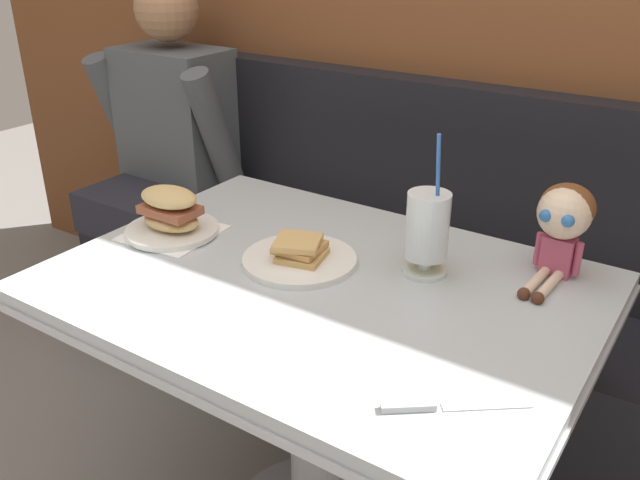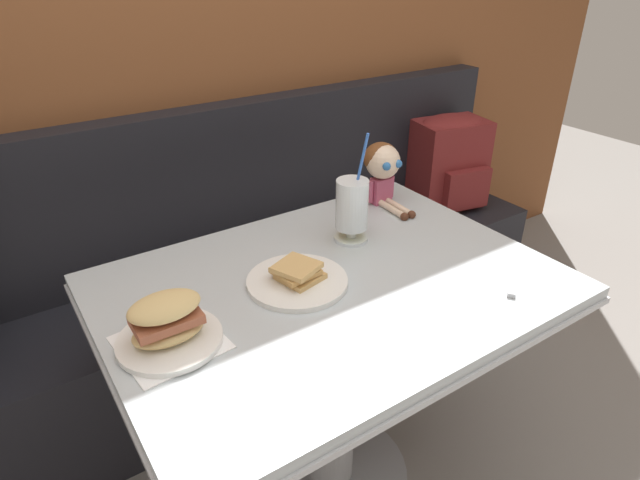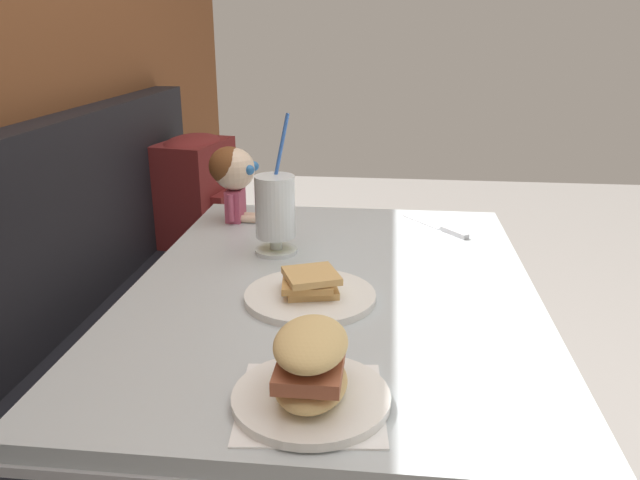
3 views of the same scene
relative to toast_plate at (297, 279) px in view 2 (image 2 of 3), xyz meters
name	(u,v)px [view 2 (image 2 of 3)]	position (x,y,z in m)	size (l,w,h in m)	color
wood_panel_wall	(181,41)	(0.08, 0.83, 0.44)	(4.40, 0.08, 2.40)	brown
booth_bench	(234,297)	(0.08, 0.59, -0.43)	(2.60, 0.48, 1.00)	black
diner_table	(331,343)	(0.08, -0.04, -0.21)	(1.11, 0.81, 0.74)	#B2BCC1
toast_plate	(297,279)	(0.00, 0.00, 0.00)	(0.25, 0.25, 0.06)	white
milkshake_glass	(352,208)	(0.25, 0.11, 0.08)	(0.10, 0.10, 0.31)	silver
sandwich_plate	(168,326)	(-0.34, -0.04, 0.03)	(0.22, 0.22, 0.12)	white
butter_knife	(512,280)	(0.45, -0.29, -0.01)	(0.20, 0.16, 0.01)	silver
seated_doll	(383,165)	(0.48, 0.26, 0.11)	(0.12, 0.22, 0.20)	#B74C6B
backpack	(449,160)	(1.12, 0.56, -0.10)	(0.33, 0.29, 0.41)	maroon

